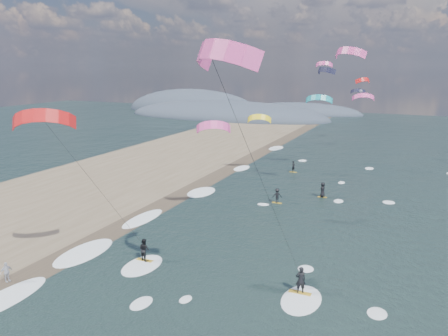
% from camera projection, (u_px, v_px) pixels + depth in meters
% --- Properties ---
extents(ground, '(260.00, 260.00, 0.00)m').
position_uv_depth(ground, '(159.00, 321.00, 26.89)').
color(ground, black).
rests_on(ground, ground).
extents(sand_strip, '(26.00, 240.00, 0.00)m').
position_uv_depth(sand_strip, '(14.00, 217.00, 45.31)').
color(sand_strip, brown).
rests_on(sand_strip, ground).
extents(wet_sand_strip, '(3.00, 240.00, 0.00)m').
position_uv_depth(wet_sand_strip, '(107.00, 235.00, 40.54)').
color(wet_sand_strip, '#382D23').
rests_on(wet_sand_strip, ground).
extents(coastal_hills, '(80.00, 41.00, 15.00)m').
position_uv_depth(coastal_hills, '(221.00, 114.00, 140.53)').
color(coastal_hills, '#3D4756').
rests_on(coastal_hills, ground).
extents(kitesurfer_near_a, '(8.12, 9.41, 17.09)m').
position_uv_depth(kitesurfer_near_a, '(228.00, 102.00, 23.87)').
color(kitesurfer_near_a, gold).
rests_on(kitesurfer_near_a, ground).
extents(kitesurfer_near_b, '(7.26, 9.18, 13.25)m').
position_uv_depth(kitesurfer_near_b, '(75.00, 164.00, 30.25)').
color(kitesurfer_near_b, gold).
rests_on(kitesurfer_near_b, ground).
extents(far_kitesurfers, '(7.60, 15.97, 1.85)m').
position_uv_depth(far_kitesurfers, '(297.00, 188.00, 52.73)').
color(far_kitesurfers, gold).
rests_on(far_kitesurfers, ground).
extents(bg_kite_field, '(16.09, 74.45, 9.94)m').
position_uv_depth(bg_kite_field, '(329.00, 86.00, 69.83)').
color(bg_kite_field, black).
rests_on(bg_kite_field, ground).
extents(shoreline_surf, '(2.40, 79.40, 0.11)m').
position_uv_depth(shoreline_surf, '(147.00, 220.00, 44.28)').
color(shoreline_surf, white).
rests_on(shoreline_surf, ground).
extents(beach_walker, '(0.55, 0.94, 1.51)m').
position_uv_depth(beach_walker, '(6.00, 272.00, 31.57)').
color(beach_walker, '#B5B7C1').
rests_on(beach_walker, ground).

